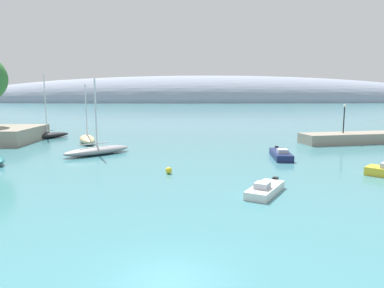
# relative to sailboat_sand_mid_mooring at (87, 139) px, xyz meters

# --- Properties ---
(water) EXTENTS (600.00, 600.00, 0.00)m
(water) POSITION_rel_sailboat_sand_mid_mooring_xyz_m (12.91, -35.94, -0.57)
(water) COLOR teal
(water) RESTS_ON ground
(breakwater_rocks) EXTENTS (18.28, 7.24, 1.38)m
(breakwater_rocks) POSITION_rel_sailboat_sand_mid_mooring_xyz_m (37.85, 0.06, 0.12)
(breakwater_rocks) COLOR gray
(breakwater_rocks) RESTS_ON ground
(distant_ridge) EXTENTS (365.13, 60.53, 36.63)m
(distant_ridge) POSITION_rel_sailboat_sand_mid_mooring_xyz_m (28.15, 203.52, -0.57)
(distant_ridge) COLOR #8E99AD
(distant_ridge) RESTS_ON ground
(sailboat_sand_mid_mooring) EXTENTS (4.23, 7.00, 7.96)m
(sailboat_sand_mid_mooring) POSITION_rel_sailboat_sand_mid_mooring_xyz_m (0.00, 0.00, 0.00)
(sailboat_sand_mid_mooring) COLOR #C6B284
(sailboat_sand_mid_mooring) RESTS_ON water
(sailboat_black_outer_mooring) EXTENTS (5.98, 6.87, 9.40)m
(sailboat_black_outer_mooring) POSITION_rel_sailboat_sand_mid_mooring_xyz_m (-7.45, 5.17, -0.08)
(sailboat_black_outer_mooring) COLOR black
(sailboat_black_outer_mooring) RESTS_ON water
(sailboat_grey_end_of_line) EXTENTS (7.35, 6.93, 8.35)m
(sailboat_grey_end_of_line) POSITION_rel_sailboat_sand_mid_mooring_xyz_m (3.58, -8.98, -0.06)
(sailboat_grey_end_of_line) COLOR gray
(sailboat_grey_end_of_line) RESTS_ON water
(motorboat_white_foreground) EXTENTS (3.48, 4.61, 0.93)m
(motorboat_white_foreground) POSITION_rel_sailboat_sand_mid_mooring_xyz_m (18.90, -24.61, -0.26)
(motorboat_white_foreground) COLOR white
(motorboat_white_foreground) RESTS_ON water
(motorboat_navy_alongside_breakwater) EXTENTS (2.17, 5.95, 1.09)m
(motorboat_navy_alongside_breakwater) POSITION_rel_sailboat_sand_mid_mooring_xyz_m (23.46, -11.36, -0.19)
(motorboat_navy_alongside_breakwater) COLOR navy
(motorboat_navy_alongside_breakwater) RESTS_ON water
(mooring_buoy_yellow) EXTENTS (0.57, 0.57, 0.57)m
(mooring_buoy_yellow) POSITION_rel_sailboat_sand_mid_mooring_xyz_m (12.02, -18.50, -0.29)
(mooring_buoy_yellow) COLOR yellow
(mooring_buoy_yellow) RESTS_ON water
(harbor_lamp_post) EXTENTS (0.36, 0.36, 3.88)m
(harbor_lamp_post) POSITION_rel_sailboat_sand_mid_mooring_xyz_m (34.78, -0.35, 3.23)
(harbor_lamp_post) COLOR black
(harbor_lamp_post) RESTS_ON breakwater_rocks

